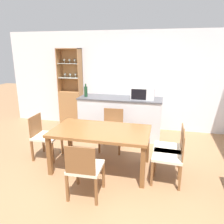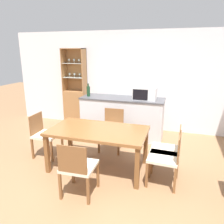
{
  "view_description": "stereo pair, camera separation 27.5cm",
  "coord_description": "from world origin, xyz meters",
  "px_view_note": "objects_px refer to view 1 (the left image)",
  "views": [
    {
      "loc": [
        0.96,
        -3.09,
        2.06
      ],
      "look_at": [
        -0.06,
        1.1,
        0.83
      ],
      "focal_mm": 35.0,
      "sensor_mm": 36.0,
      "label": 1
    },
    {
      "loc": [
        1.22,
        -3.01,
        2.06
      ],
      "look_at": [
        -0.06,
        1.1,
        0.83
      ],
      "focal_mm": 35.0,
      "sensor_mm": 36.0,
      "label": 2
    }
  ],
  "objects_px": {
    "microwave": "(143,93)",
    "dining_table": "(101,134)",
    "dining_chair_head_far": "(112,129)",
    "dining_chair_side_right_near": "(170,156)",
    "dining_chair_side_left_far": "(45,136)",
    "dining_chair_side_right_far": "(170,148)",
    "display_cabinet": "(71,102)",
    "dining_chair_head_near": "(85,168)",
    "wine_bottle": "(86,91)"
  },
  "relations": [
    {
      "from": "dining_chair_head_near",
      "to": "dining_chair_side_right_near",
      "type": "bearing_deg",
      "value": 27.37
    },
    {
      "from": "dining_chair_side_left_far",
      "to": "dining_chair_side_right_far",
      "type": "relative_size",
      "value": 1.0
    },
    {
      "from": "display_cabinet",
      "to": "dining_chair_side_left_far",
      "type": "relative_size",
      "value": 2.46
    },
    {
      "from": "dining_chair_side_right_near",
      "to": "dining_chair_head_near",
      "type": "distance_m",
      "value": 1.36
    },
    {
      "from": "dining_chair_side_right_far",
      "to": "wine_bottle",
      "type": "height_order",
      "value": "wine_bottle"
    },
    {
      "from": "dining_chair_side_right_near",
      "to": "wine_bottle",
      "type": "xyz_separation_m",
      "value": [
        -2.01,
        1.66,
        0.65
      ]
    },
    {
      "from": "dining_chair_head_near",
      "to": "microwave",
      "type": "relative_size",
      "value": 1.64
    },
    {
      "from": "dining_chair_side_right_near",
      "to": "dining_chair_side_right_far",
      "type": "distance_m",
      "value": 0.29
    },
    {
      "from": "dining_chair_head_far",
      "to": "dining_chair_side_left_far",
      "type": "height_order",
      "value": "same"
    },
    {
      "from": "dining_chair_head_far",
      "to": "dining_chair_side_right_near",
      "type": "bearing_deg",
      "value": 139.23
    },
    {
      "from": "display_cabinet",
      "to": "dining_chair_side_left_far",
      "type": "xyz_separation_m",
      "value": [
        0.31,
        -2.0,
        -0.2
      ]
    },
    {
      "from": "dining_chair_head_near",
      "to": "microwave",
      "type": "distance_m",
      "value": 2.54
    },
    {
      "from": "dining_table",
      "to": "dining_chair_side_right_far",
      "type": "bearing_deg",
      "value": 6.78
    },
    {
      "from": "dining_chair_side_left_far",
      "to": "wine_bottle",
      "type": "bearing_deg",
      "value": 163.57
    },
    {
      "from": "dining_chair_side_right_near",
      "to": "dining_table",
      "type": "bearing_deg",
      "value": 86.35
    },
    {
      "from": "display_cabinet",
      "to": "dining_chair_head_far",
      "type": "distance_m",
      "value": 2.0
    },
    {
      "from": "dining_chair_side_right_near",
      "to": "dining_chair_head_near",
      "type": "relative_size",
      "value": 1.0
    },
    {
      "from": "dining_chair_head_far",
      "to": "wine_bottle",
      "type": "relative_size",
      "value": 2.74
    },
    {
      "from": "dining_chair_side_left_far",
      "to": "dining_chair_side_right_far",
      "type": "bearing_deg",
      "value": 88.38
    },
    {
      "from": "microwave",
      "to": "dining_table",
      "type": "bearing_deg",
      "value": -109.12
    },
    {
      "from": "dining_chair_side_right_near",
      "to": "dining_chair_side_left_far",
      "type": "bearing_deg",
      "value": 86.44
    },
    {
      "from": "display_cabinet",
      "to": "microwave",
      "type": "distance_m",
      "value": 2.17
    },
    {
      "from": "dining_table",
      "to": "dining_chair_side_left_far",
      "type": "bearing_deg",
      "value": 173.23
    },
    {
      "from": "dining_table",
      "to": "dining_chair_head_far",
      "type": "xyz_separation_m",
      "value": [
        -0.0,
        0.82,
        -0.2
      ]
    },
    {
      "from": "display_cabinet",
      "to": "microwave",
      "type": "xyz_separation_m",
      "value": [
        2.04,
        -0.56,
        0.46
      ]
    },
    {
      "from": "microwave",
      "to": "display_cabinet",
      "type": "bearing_deg",
      "value": 164.62
    },
    {
      "from": "dining_chair_head_far",
      "to": "dining_chair_head_near",
      "type": "relative_size",
      "value": 1.0
    },
    {
      "from": "display_cabinet",
      "to": "dining_chair_head_near",
      "type": "height_order",
      "value": "display_cabinet"
    },
    {
      "from": "dining_chair_side_right_far",
      "to": "dining_chair_side_left_far",
      "type": "bearing_deg",
      "value": 91.31
    },
    {
      "from": "microwave",
      "to": "dining_chair_side_right_far",
      "type": "bearing_deg",
      "value": -66.04
    },
    {
      "from": "dining_chair_side_left_far",
      "to": "dining_chair_side_right_near",
      "type": "relative_size",
      "value": 1.0
    },
    {
      "from": "dining_chair_head_far",
      "to": "dining_chair_side_left_far",
      "type": "relative_size",
      "value": 1.0
    },
    {
      "from": "dining_chair_side_right_far",
      "to": "dining_chair_head_near",
      "type": "distance_m",
      "value": 1.52
    },
    {
      "from": "wine_bottle",
      "to": "dining_chair_side_right_near",
      "type": "bearing_deg",
      "value": -39.65
    },
    {
      "from": "display_cabinet",
      "to": "dining_table",
      "type": "relative_size",
      "value": 1.25
    },
    {
      "from": "dining_table",
      "to": "microwave",
      "type": "xyz_separation_m",
      "value": [
        0.55,
        1.58,
        0.45
      ]
    },
    {
      "from": "dining_table",
      "to": "microwave",
      "type": "relative_size",
      "value": 3.24
    },
    {
      "from": "dining_chair_head_near",
      "to": "wine_bottle",
      "type": "xyz_separation_m",
      "value": [
        -0.82,
        2.34,
        0.65
      ]
    },
    {
      "from": "dining_chair_head_near",
      "to": "wine_bottle",
      "type": "relative_size",
      "value": 2.74
    },
    {
      "from": "dining_table",
      "to": "dining_chair_head_near",
      "type": "xyz_separation_m",
      "value": [
        0.0,
        -0.82,
        -0.2
      ]
    },
    {
      "from": "dining_chair_side_right_near",
      "to": "wine_bottle",
      "type": "bearing_deg",
      "value": 53.65
    },
    {
      "from": "dining_chair_side_right_near",
      "to": "wine_bottle",
      "type": "relative_size",
      "value": 2.74
    },
    {
      "from": "dining_table",
      "to": "dining_chair_head_far",
      "type": "relative_size",
      "value": 1.97
    },
    {
      "from": "dining_chair_side_left_far",
      "to": "microwave",
      "type": "relative_size",
      "value": 1.64
    },
    {
      "from": "dining_table",
      "to": "dining_chair_side_right_near",
      "type": "height_order",
      "value": "dining_chair_side_right_near"
    },
    {
      "from": "dining_chair_head_far",
      "to": "dining_chair_side_right_near",
      "type": "xyz_separation_m",
      "value": [
        1.19,
        -0.96,
        0.0
      ]
    },
    {
      "from": "dining_chair_side_right_near",
      "to": "display_cabinet",
      "type": "bearing_deg",
      "value": 52.86
    },
    {
      "from": "dining_chair_side_left_far",
      "to": "dining_chair_side_right_near",
      "type": "distance_m",
      "value": 2.39
    },
    {
      "from": "dining_chair_head_far",
      "to": "dining_chair_side_right_far",
      "type": "xyz_separation_m",
      "value": [
        1.19,
        -0.68,
        0.0
      ]
    },
    {
      "from": "dining_chair_head_far",
      "to": "dining_chair_side_right_near",
      "type": "height_order",
      "value": "same"
    }
  ]
}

